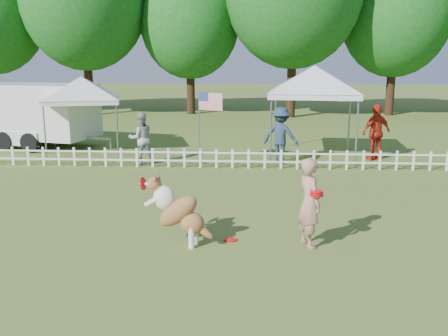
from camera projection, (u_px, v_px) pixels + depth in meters
The scene contains 16 objects.
ground at pixel (200, 254), 8.69m from camera, with size 120.00×120.00×0.00m, color #486720.
picket_fence at pixel (224, 159), 15.45m from camera, with size 22.00×0.08×0.60m, color white, non-canonical shape.
handler at pixel (309, 203), 8.88m from camera, with size 0.59×0.39×1.63m, color tan.
dog at pixel (179, 211), 8.99m from camera, with size 1.22×0.41×1.27m, color brown, non-canonical shape.
frisbee_on_turf at pixel (230, 240), 9.33m from camera, with size 0.24×0.24×0.02m, color red.
canopy_tent_left at pixel (83, 116), 17.92m from camera, with size 2.57×2.57×2.65m, color silver, non-canonical shape.
canopy_tent_right at pixel (313, 113), 17.09m from camera, with size 2.94×2.94×3.04m, color silver, non-canonical shape.
cargo_trailer at pixel (35, 115), 19.05m from camera, with size 5.57×2.45×2.45m, color silver, non-canonical shape.
flag_pole at pixel (199, 128), 15.94m from camera, with size 0.90×0.09×2.34m, color gray, non-canonical shape.
spectator_a at pixel (141, 138), 15.99m from camera, with size 0.81×0.63×1.66m, color #A2A4A8.
spectator_b at pixel (281, 135), 16.13m from camera, with size 1.17×0.67×1.81m, color #23344A.
spectator_c at pixel (376, 132), 16.61m from camera, with size 1.09×0.45×1.86m, color red.
tree_left at pixel (85, 11), 28.90m from camera, with size 7.40×7.40×12.00m, color #175319, non-canonical shape.
tree_center_left at pixel (190, 32), 29.75m from camera, with size 6.00×6.00×9.80m, color #175319, non-canonical shape.
tree_center_right at pixel (294, 4), 27.63m from camera, with size 7.60×7.60×12.60m, color #175319, non-canonical shape.
tree_right at pixel (395, 26), 28.97m from camera, with size 6.20×6.20×10.40m, color #175319, non-canonical shape.
Camera 1 is at (0.92, -8.12, 3.33)m, focal length 40.00 mm.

